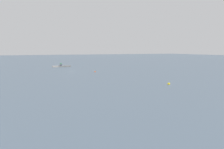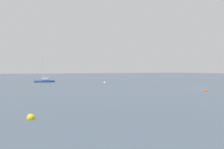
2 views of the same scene
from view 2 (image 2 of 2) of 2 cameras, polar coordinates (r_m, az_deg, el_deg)
The scene contains 5 objects.
ground_plane at distance 52.37m, azimuth 24.62°, elevation -3.43°, with size 500.00×500.00×0.00m, color #475666.
sailboat_navy_mid at distance 70.87m, azimuth -19.80°, elevation -1.93°, with size 3.93×7.72×9.10m.
mooring_buoy_near at distance 62.46m, azimuth -2.26°, elevation -2.49°, with size 0.70×0.70×0.70m.
mooring_buoy_mid at distance 42.45m, azimuth 26.70°, elevation -4.39°, with size 0.51×0.51×0.51m.
mooring_buoy_far at distance 17.73m, azimuth -23.50°, elevation -11.94°, with size 0.66×0.66×0.66m.
Camera 2 is at (-31.62, 41.54, 4.11)m, focal length 30.09 mm.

